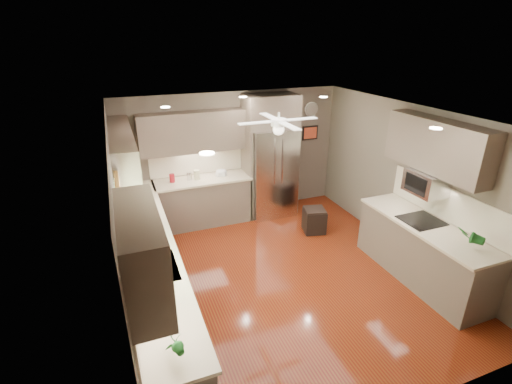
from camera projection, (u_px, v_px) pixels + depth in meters
floor at (283, 275)px, 5.83m from camera, size 5.00×5.00×0.00m
ceiling at (288, 116)px, 4.85m from camera, size 5.00×5.00×0.00m
wall_back at (232, 155)px, 7.49m from camera, size 4.50×0.00×4.50m
wall_front at (410, 316)px, 3.20m from camera, size 4.50×0.00×4.50m
wall_left at (121, 230)px, 4.59m from camera, size 0.00×5.00×5.00m
wall_right at (409, 182)px, 6.09m from camera, size 0.00×5.00×5.00m
canister_a at (172, 178)px, 6.91m from camera, size 0.12×0.12×0.16m
canister_b at (189, 176)px, 7.03m from camera, size 0.11×0.11×0.16m
canister_c at (197, 175)px, 7.04m from camera, size 0.15×0.15×0.19m
soap_bottle at (138, 242)px, 4.72m from camera, size 0.11×0.11×0.21m
potted_plant_left at (172, 341)px, 3.13m from camera, size 0.19×0.14×0.33m
potted_plant_right at (470, 236)px, 4.74m from camera, size 0.24×0.22×0.35m
bowl at (222, 175)px, 7.21m from camera, size 0.25×0.25×0.06m
left_run at (151, 270)px, 5.12m from camera, size 0.65×4.70×1.45m
back_run at (203, 200)px, 7.29m from camera, size 1.85×0.65×1.45m
uppers at (221, 154)px, 5.46m from camera, size 4.50×4.70×0.95m
window at (123, 226)px, 4.06m from camera, size 0.05×1.12×0.92m
sink at (156, 270)px, 4.40m from camera, size 0.50×0.70×0.32m
refrigerator at (271, 159)px, 7.45m from camera, size 1.06×0.75×2.45m
right_run at (422, 250)px, 5.60m from camera, size 0.70×2.20×1.45m
microwave at (426, 183)px, 5.45m from camera, size 0.43×0.55×0.34m
ceiling_fan at (279, 124)px, 5.18m from camera, size 1.18×1.18×0.32m
recessed_lights at (273, 112)px, 5.19m from camera, size 2.84×3.14×0.01m
wall_clock at (311, 109)px, 7.74m from camera, size 0.30×0.03×0.30m
framed_print at (310, 133)px, 7.93m from camera, size 0.36×0.03×0.30m
stool at (314, 220)px, 7.04m from camera, size 0.47×0.47×0.47m
paper_towel at (161, 306)px, 3.56m from camera, size 0.12×0.12×0.29m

